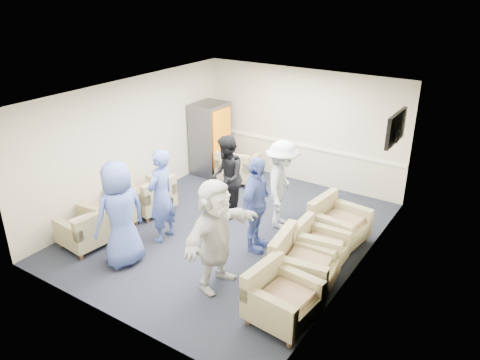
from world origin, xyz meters
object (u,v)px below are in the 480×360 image
Objects in this scene: vending_machine at (210,139)px; person_mid_right at (256,205)px; person_mid_left at (161,196)px; armchair_corner at (237,168)px; armchair_right_midfar at (316,249)px; armchair_right_far at (336,224)px; person_front_left at (120,214)px; armchair_left_mid at (112,214)px; person_back_left at (227,178)px; armchair_left_near at (86,231)px; armchair_left_far at (151,197)px; armchair_right_near at (279,299)px; armchair_right_midnear at (301,265)px; person_front_right at (216,235)px; person_back_right at (282,185)px.

person_mid_right is at bearing -41.27° from vending_machine.
armchair_corner is at bearing -177.50° from person_mid_left.
person_mid_right reaches higher than armchair_right_midfar.
armchair_right_far is 0.56× the size of vending_machine.
armchair_right_midfar is 0.85× the size of armchair_right_far.
person_front_left is (-2.80, -1.72, 0.61)m from armchair_right_midfar.
person_back_left is at bearing 132.32° from armchair_left_mid.
armchair_left_near is 3.12m from person_mid_right.
armchair_right_near is (3.88, -1.49, 0.01)m from armchair_left_far.
person_front_left is (0.93, -1.65, 0.59)m from armchair_left_far.
person_mid_left reaches higher than person_mid_right.
armchair_right_midnear is 2.71m from person_back_left.
armchair_left_mid is at bearing -0.63° from armchair_left_far.
person_front_right is (-1.09, -1.36, 0.59)m from armchair_right_midfar.
person_mid_right is (2.59, -0.04, 0.54)m from armchair_left_far.
person_back_right is at bearing -6.15° from person_mid_right.
vending_machine is at bearing -171.03° from person_back_left.
armchair_right_far is at bearing -22.64° from person_front_right.
armchair_right_midfar is at bearing 132.89° from armchair_corner.
armchair_right_midnear is at bearing 12.50° from armchair_right_near.
person_back_left is at bearing 53.42° from armchair_right_midnear.
vending_machine is 4.72m from person_front_right.
person_back_right is at bearing 67.42° from person_back_left.
person_front_left is (0.29, -3.98, 0.59)m from armchair_corner.
person_front_left is (1.05, -0.70, 0.60)m from armchair_left_mid.
person_front_right is (2.00, -3.62, 0.57)m from armchair_corner.
person_back_right is 1.00× the size of person_mid_right.
armchair_left_mid reaches higher than armchair_right_midfar.
person_front_right is (1.68, -0.62, 0.02)m from person_mid_left.
person_mid_right is (-1.12, -1.03, 0.53)m from armchair_right_far.
vending_machine reaches higher than armchair_left_far.
vending_machine reaches higher than armchair_left_mid.
armchair_right_far is (3.83, 1.96, 0.02)m from armchair_left_mid.
armchair_left_near is 4.15m from vending_machine.
armchair_right_midnear is 0.59× the size of person_back_right.
armchair_corner is 2.41m from person_back_right.
person_mid_left is (0.32, -3.00, 0.55)m from armchair_corner.
vending_machine reaches higher than armchair_corner.
armchair_right_far is at bearing 111.86° from armchair_left_far.
person_mid_left reaches higher than person_back_left.
armchair_left_far is at bearing 167.69° from armchair_left_mid.
person_back_right is at bearing 141.65° from armchair_left_near.
person_back_right is (-1.21, 1.55, 0.51)m from armchair_right_midnear.
person_front_left reaches higher than vending_machine.
armchair_right_near is at bearing 119.40° from armchair_corner.
armchair_right_near is 0.51× the size of person_front_left.
armchair_corner is 1.04m from vending_machine.
armchair_right_far is 1.61m from person_mid_right.
armchair_left_far is 0.52× the size of person_front_right.
armchair_right_near is 5.73m from vending_machine.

